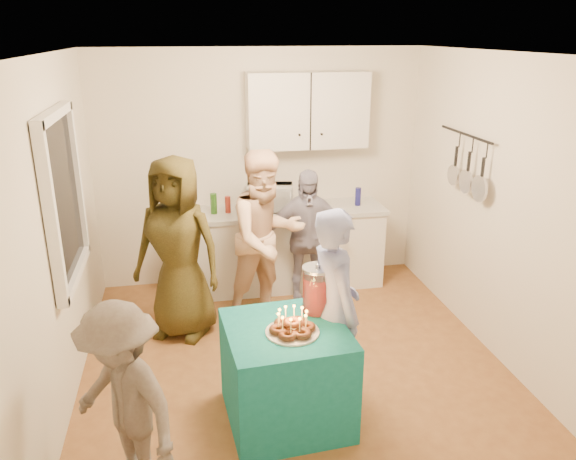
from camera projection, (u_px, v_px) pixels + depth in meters
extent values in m
plane|color=brown|center=(296.00, 369.00, 4.84)|extent=(4.00, 4.00, 0.00)
plane|color=white|center=(297.00, 54.00, 3.97)|extent=(4.00, 4.00, 0.00)
plane|color=silver|center=(260.00, 169.00, 6.26)|extent=(3.60, 3.60, 0.00)
plane|color=silver|center=(55.00, 242.00, 4.09)|extent=(4.00, 4.00, 0.00)
plane|color=silver|center=(505.00, 213.00, 4.73)|extent=(4.00, 4.00, 0.00)
cube|color=black|center=(62.00, 198.00, 4.29)|extent=(0.04, 1.00, 1.20)
cube|color=white|center=(283.00, 250.00, 6.31)|extent=(2.20, 0.58, 0.86)
cube|color=beige|center=(283.00, 211.00, 6.15)|extent=(2.24, 0.62, 0.05)
cube|color=white|center=(307.00, 110.00, 5.99)|extent=(1.30, 0.30, 0.80)
cube|color=black|center=(461.00, 161.00, 5.26)|extent=(0.12, 1.00, 0.60)
imported|color=white|center=(270.00, 198.00, 6.08)|extent=(0.54, 0.41, 0.27)
cube|color=#106D6C|center=(286.00, 374.00, 4.11)|extent=(0.91, 0.91, 0.76)
cylinder|color=red|center=(317.00, 291.00, 4.17)|extent=(0.22, 0.22, 0.34)
imported|color=#8A94CA|center=(335.00, 309.00, 4.19)|extent=(0.46, 0.63, 1.58)
imported|color=brown|center=(178.00, 248.00, 5.16)|extent=(1.00, 0.87, 1.73)
imported|color=#ECA27B|center=(267.00, 238.00, 5.42)|extent=(1.03, 0.93, 1.73)
imported|color=#181037|center=(306.00, 238.00, 5.82)|extent=(0.87, 0.40, 1.45)
imported|color=#524842|center=(124.00, 403.00, 3.35)|extent=(0.93, 0.96, 1.31)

